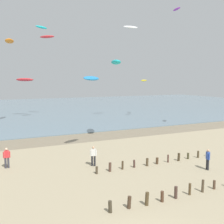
{
  "coord_description": "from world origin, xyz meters",
  "views": [
    {
      "loc": [
        -5.72,
        -8.63,
        7.26
      ],
      "look_at": [
        3.58,
        11.44,
        4.59
      ],
      "focal_mm": 42.98,
      "sensor_mm": 36.0,
      "label": 1
    }
  ],
  "objects": [
    {
      "name": "kite_aloft_6",
      "position": [
        3.67,
        16.49,
        7.4
      ],
      "size": [
        2.5,
        2.06,
        0.62
      ],
      "primitive_type": "ellipsoid",
      "rotation": [
        0.34,
        0.0,
        0.59
      ],
      "color": "#2384D1"
    },
    {
      "name": "kite_aloft_3",
      "position": [
        21.45,
        35.48,
        7.1
      ],
      "size": [
        2.18,
        1.74,
        0.37
      ],
      "primitive_type": "ellipsoid",
      "rotation": [
        -0.03,
        0.0,
        0.57
      ],
      "color": "yellow"
    },
    {
      "name": "person_mid_beach",
      "position": [
        2.09,
        11.98,
        0.92
      ],
      "size": [
        0.53,
        0.34,
        1.71
      ],
      "color": "#232328",
      "rests_on": "ground"
    },
    {
      "name": "kite_aloft_11",
      "position": [
        4.73,
        42.42,
        15.14
      ],
      "size": [
        2.83,
        2.72,
        0.51
      ],
      "primitive_type": "ellipsoid",
      "rotation": [
        -0.04,
        0.0,
        5.54
      ],
      "color": "red"
    },
    {
      "name": "kite_aloft_7",
      "position": [
        0.85,
        45.41,
        7.27
      ],
      "size": [
        3.61,
        2.85,
        0.8
      ],
      "primitive_type": "ellipsoid",
      "rotation": [
        -0.23,
        0.0,
        5.73
      ],
      "color": "red"
    },
    {
      "name": "wet_sand_strip",
      "position": [
        0.0,
        22.89,
        0.0
      ],
      "size": [
        120.0,
        5.08,
        0.01
      ],
      "primitive_type": "cube",
      "color": "#84755B",
      "rests_on": "ground"
    },
    {
      "name": "kite_aloft_0",
      "position": [
        17.2,
        33.16,
        16.26
      ],
      "size": [
        2.77,
        1.03,
        0.71
      ],
      "primitive_type": "ellipsoid",
      "rotation": [
        -0.34,
        0.0,
        3.12
      ],
      "color": "white"
    },
    {
      "name": "kite_aloft_9",
      "position": [
        2.7,
        36.83,
        15.73
      ],
      "size": [
        2.53,
        2.1,
        0.6
      ],
      "primitive_type": "ellipsoid",
      "rotation": [
        -0.29,
        0.0,
        3.73
      ],
      "color": "#19B2B7"
    },
    {
      "name": "person_by_waterline",
      "position": [
        10.14,
        7.18,
        0.92
      ],
      "size": [
        0.35,
        0.53,
        1.71
      ],
      "color": "#232328",
      "rests_on": "ground"
    },
    {
      "name": "kite_aloft_4",
      "position": [
        7.96,
        19.78,
        9.29
      ],
      "size": [
        2.12,
        3.5,
        0.61
      ],
      "primitive_type": "ellipsoid",
      "rotation": [
        -0.08,
        0.0,
        4.38
      ],
      "color": "#19B2B7"
    },
    {
      "name": "kite_aloft_2",
      "position": [
        -2.3,
        36.23,
        13.16
      ],
      "size": [
        2.18,
        3.56,
        0.86
      ],
      "primitive_type": "ellipsoid",
      "rotation": [
        0.33,
        0.0,
        4.4
      ],
      "color": "orange"
    },
    {
      "name": "person_far_down_beach",
      "position": [
        -4.58,
        14.45,
        0.92
      ],
      "size": [
        0.57,
        0.24,
        1.71
      ],
      "color": "#383842",
      "rests_on": "ground"
    },
    {
      "name": "kite_aloft_10",
      "position": [
        24.02,
        29.46,
        19.14
      ],
      "size": [
        1.2,
        2.34,
        0.58
      ],
      "primitive_type": "ellipsoid",
      "rotation": [
        -0.34,
        0.0,
        1.38
      ],
      "color": "purple"
    },
    {
      "name": "groyne_mid",
      "position": [
        7.0,
        10.11,
        0.32
      ],
      "size": [
        11.52,
        0.35,
        0.73
      ],
      "color": "#463B2B",
      "rests_on": "ground"
    },
    {
      "name": "groyne_near",
      "position": [
        5.02,
        4.0,
        0.35
      ],
      "size": [
        12.24,
        0.35,
        0.84
      ],
      "color": "#3D3627",
      "rests_on": "ground"
    },
    {
      "name": "sea",
      "position": [
        0.0,
        60.43,
        0.05
      ],
      "size": [
        160.0,
        70.0,
        0.1
      ],
      "primitive_type": "cube",
      "color": "slate",
      "rests_on": "ground"
    }
  ]
}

